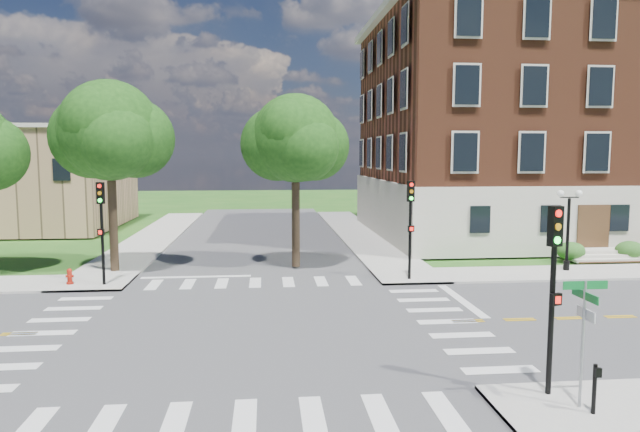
{
  "coord_description": "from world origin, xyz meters",
  "views": [
    {
      "loc": [
        0.54,
        -20.03,
        6.17
      ],
      "look_at": [
        3.18,
        7.49,
        3.2
      ],
      "focal_mm": 32.0,
      "sensor_mm": 36.0,
      "label": 1
    }
  ],
  "objects": [
    {
      "name": "road_ew",
      "position": [
        0.0,
        0.0,
        0.01
      ],
      "size": [
        90.0,
        12.0,
        0.01
      ],
      "primitive_type": "cube",
      "color": "#3D3D3F",
      "rests_on": "ground"
    },
    {
      "name": "crosswalk_east",
      "position": [
        7.2,
        0.0,
        0.0
      ],
      "size": [
        2.2,
        10.2,
        0.02
      ],
      "primitive_type": null,
      "color": "silver",
      "rests_on": "ground"
    },
    {
      "name": "tree_c",
      "position": [
        -7.38,
        10.32,
        7.38
      ],
      "size": [
        5.15,
        5.15,
        9.87
      ],
      "color": "black",
      "rests_on": "ground"
    },
    {
      "name": "ground",
      "position": [
        0.0,
        0.0,
        0.0
      ],
      "size": [
        160.0,
        160.0,
        0.0
      ],
      "primitive_type": "plane",
      "color": "#1F5417",
      "rests_on": "ground"
    },
    {
      "name": "road_ns",
      "position": [
        0.0,
        0.0,
        0.01
      ],
      "size": [
        12.0,
        90.0,
        0.01
      ],
      "primitive_type": "cube",
      "color": "#3D3D3F",
      "rests_on": "ground"
    },
    {
      "name": "tree_d",
      "position": [
        2.16,
        10.57,
        7.02
      ],
      "size": [
        4.72,
        4.72,
        9.3
      ],
      "color": "black",
      "rests_on": "ground"
    },
    {
      "name": "traffic_signal_nw",
      "position": [
        -7.05,
        7.04,
        3.19
      ],
      "size": [
        0.37,
        0.43,
        4.8
      ],
      "color": "black",
      "rests_on": "ground"
    },
    {
      "name": "twin_lamp_west",
      "position": [
        16.31,
        8.18,
        2.52
      ],
      "size": [
        1.36,
        0.36,
        4.23
      ],
      "color": "black",
      "rests_on": "ground"
    },
    {
      "name": "push_button_post",
      "position": [
        8.15,
        -7.92,
        0.8
      ],
      "size": [
        0.14,
        0.21,
        1.2
      ],
      "color": "black",
      "rests_on": "ground"
    },
    {
      "name": "traffic_signal_ne",
      "position": [
        7.53,
        6.87,
        3.19
      ],
      "size": [
        0.36,
        0.42,
        4.8
      ],
      "color": "black",
      "rests_on": "ground"
    },
    {
      "name": "fire_hydrant",
      "position": [
        -8.67,
        7.28,
        0.46
      ],
      "size": [
        0.35,
        0.35,
        0.75
      ],
      "color": "maroon",
      "rests_on": "ground"
    },
    {
      "name": "stop_bar_east",
      "position": [
        8.8,
        3.0,
        0.0
      ],
      "size": [
        0.4,
        5.5,
        0.0
      ],
      "primitive_type": "cube",
      "color": "silver",
      "rests_on": "ground"
    },
    {
      "name": "sidewalk_nw",
      "position": [
        -15.38,
        15.38,
        0.06
      ],
      "size": [
        34.0,
        34.0,
        0.12
      ],
      "color": "#9E9B93",
      "rests_on": "ground"
    },
    {
      "name": "main_building",
      "position": [
        24.0,
        21.99,
        8.34
      ],
      "size": [
        30.6,
        22.4,
        16.5
      ],
      "color": "beige",
      "rests_on": "ground"
    },
    {
      "name": "traffic_signal_se",
      "position": [
        7.66,
        -6.73,
        3.19
      ],
      "size": [
        0.37,
        0.44,
        4.8
      ],
      "color": "black",
      "rests_on": "ground"
    },
    {
      "name": "street_sign_pole",
      "position": [
        8.03,
        -7.53,
        2.31
      ],
      "size": [
        1.1,
        1.1,
        3.1
      ],
      "color": "gray",
      "rests_on": "ground"
    },
    {
      "name": "sidewalk_ne",
      "position": [
        15.38,
        15.38,
        0.06
      ],
      "size": [
        34.0,
        34.0,
        0.12
      ],
      "color": "#9E9B93",
      "rests_on": "ground"
    }
  ]
}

